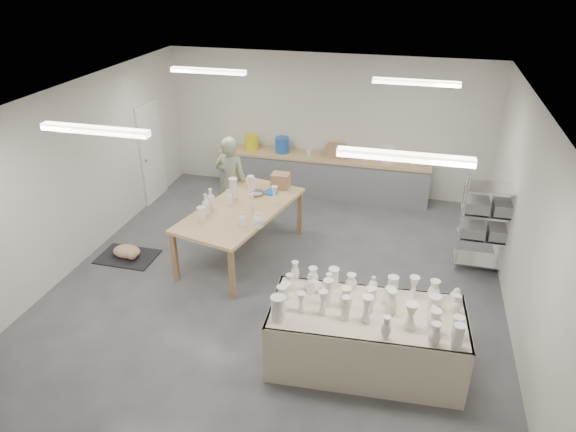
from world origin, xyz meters
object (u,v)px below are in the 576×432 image
(work_table, at_px, (244,207))
(potter, at_px, (231,182))
(drying_table, at_px, (366,335))
(red_stool, at_px, (237,203))

(work_table, bearing_deg, potter, 133.89)
(potter, bearing_deg, drying_table, 139.92)
(potter, bearing_deg, work_table, 128.35)
(drying_table, height_order, red_stool, drying_table)
(drying_table, distance_m, work_table, 3.34)
(work_table, relative_size, potter, 1.49)
(drying_table, xyz_separation_m, red_stool, (-2.98, 3.54, -0.15))
(work_table, height_order, red_stool, work_table)
(drying_table, bearing_deg, work_table, 132.67)
(drying_table, height_order, work_table, work_table)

